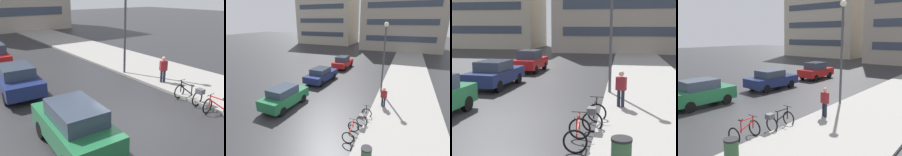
{
  "view_description": "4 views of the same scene",
  "coord_description": "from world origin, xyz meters",
  "views": [
    {
      "loc": [
        -6.04,
        -6.67,
        4.96
      ],
      "look_at": [
        0.85,
        2.61,
        1.06
      ],
      "focal_mm": 40.0,
      "sensor_mm": 36.0,
      "label": 1
    },
    {
      "loc": [
        5.61,
        -9.84,
        6.38
      ],
      "look_at": [
        -0.08,
        4.49,
        1.23
      ],
      "focal_mm": 28.0,
      "sensor_mm": 36.0,
      "label": 2
    },
    {
      "loc": [
        4.39,
        -10.37,
        3.52
      ],
      "look_at": [
        1.5,
        5.07,
        0.83
      ],
      "focal_mm": 50.0,
      "sensor_mm": 36.0,
      "label": 3
    },
    {
      "loc": [
        10.66,
        -8.14,
        4.24
      ],
      "look_at": [
        0.75,
        4.22,
        1.51
      ],
      "focal_mm": 40.0,
      "sensor_mm": 36.0,
      "label": 4
    }
  ],
  "objects": [
    {
      "name": "bicycle_nearest",
      "position": [
        3.18,
        -1.77,
        0.39
      ],
      "size": [
        0.72,
        1.18,
        0.96
      ],
      "color": "black",
      "rests_on": "ground"
    },
    {
      "name": "car_green",
      "position": [
        -2.67,
        -0.05,
        0.83
      ],
      "size": [
        1.97,
        3.94,
        1.63
      ],
      "color": "#1E6038",
      "rests_on": "ground"
    },
    {
      "name": "building_facade_side",
      "position": [
        -15.92,
        37.15,
        7.87
      ],
      "size": [
        15.0,
        9.45,
        15.73
      ],
      "color": "#B2A893",
      "rests_on": "ground"
    },
    {
      "name": "car_red",
      "position": [
        -2.48,
        12.31,
        0.81
      ],
      "size": [
        1.88,
        3.87,
        1.64
      ],
      "color": "#AD1919",
      "rests_on": "ground"
    },
    {
      "name": "sidewalk_kerb",
      "position": [
        6.0,
        10.0,
        0.07
      ],
      "size": [
        4.8,
        60.0,
        0.14
      ],
      "primitive_type": "cube",
      "color": "gray",
      "rests_on": "ground"
    },
    {
      "name": "trash_bin",
      "position": [
        4.44,
        -3.43,
        0.48
      ],
      "size": [
        0.5,
        0.5,
        0.95
      ],
      "color": "#2D5133",
      "rests_on": "ground"
    },
    {
      "name": "pedestrian",
      "position": [
        4.39,
        2.49,
        0.93
      ],
      "size": [
        0.46,
        0.37,
        1.65
      ],
      "color": "#1E2333",
      "rests_on": "ground"
    },
    {
      "name": "ground_plane",
      "position": [
        0.0,
        0.0,
        0.0
      ],
      "size": [
        140.0,
        140.0,
        0.0
      ],
      "primitive_type": "plane",
      "color": "#28282B"
    },
    {
      "name": "car_navy",
      "position": [
        -2.71,
        6.17,
        0.77
      ],
      "size": [
        2.15,
        4.43,
        1.52
      ],
      "color": "navy",
      "rests_on": "ground"
    },
    {
      "name": "building_facade_main",
      "position": [
        3.82,
        33.46,
        7.59
      ],
      "size": [
        16.5,
        10.74,
        15.17
      ],
      "color": "#9E9384",
      "rests_on": "ground"
    },
    {
      "name": "bicycle_second",
      "position": [
        3.51,
        -0.08,
        0.48
      ],
      "size": [
        0.77,
        1.43,
        0.99
      ],
      "color": "black",
      "rests_on": "ground"
    },
    {
      "name": "streetlamp",
      "position": [
        3.82,
        5.27,
        3.95
      ],
      "size": [
        0.38,
        0.38,
        6.22
      ],
      "color": "#424247",
      "rests_on": "ground"
    }
  ]
}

